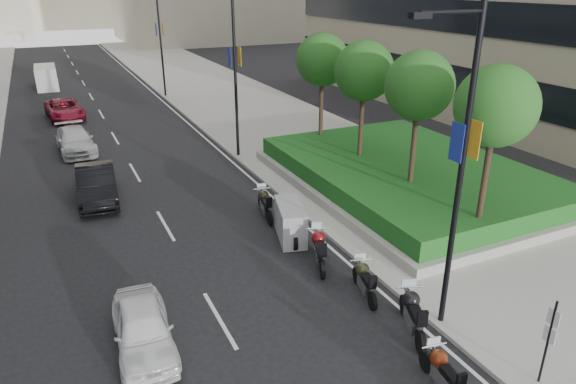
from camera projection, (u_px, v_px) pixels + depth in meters
sidewalk_right at (241, 105)px, 41.11m from camera, size 10.00×100.00×0.15m
lane_edge at (176, 113)px, 39.03m from camera, size 0.12×100.00×0.01m
lane_centre at (105, 120)px, 36.97m from camera, size 0.12×100.00×0.01m
planter at (407, 182)px, 24.72m from camera, size 10.00×14.00×0.40m
hedge at (408, 170)px, 24.49m from camera, size 9.40×13.40×0.80m
tree_0 at (496, 107)px, 17.18m from camera, size 2.80×2.80×6.30m
tree_1 at (419, 86)px, 20.51m from camera, size 2.80×2.80×6.30m
tree_2 at (364, 71)px, 23.85m from camera, size 2.80×2.80×6.30m
tree_3 at (322, 60)px, 27.19m from camera, size 2.80×2.80×6.30m
lamp_post_0 at (458, 162)px, 13.08m from camera, size 2.34×0.45×9.00m
lamp_post_1 at (232, 67)px, 27.26m from camera, size 2.34×0.45×9.00m
lamp_post_2 at (158, 36)px, 42.28m from camera, size 2.34×0.45×9.00m
parking_sign at (549, 338)px, 12.22m from camera, size 0.06×0.32×2.50m
motorcycle_1 at (442, 372)px, 12.44m from camera, size 0.68×2.03×1.02m
motorcycle_2 at (413, 313)px, 14.50m from camera, size 1.12×2.24×1.18m
motorcycle_3 at (364, 280)px, 16.26m from camera, size 0.78×2.06×1.04m
motorcycle_4 at (319, 249)px, 17.99m from camera, size 1.08×2.25×1.18m
motorcycle_5 at (290, 222)px, 19.83m from camera, size 1.53×2.47×1.40m
motorcycle_6 at (265, 204)px, 21.73m from camera, size 0.74×2.20×1.10m
car_a at (143, 329)px, 13.85m from camera, size 1.75×3.85×1.28m
car_b at (97, 184)px, 23.29m from camera, size 1.98×4.83×1.56m
car_c at (75, 140)px, 29.94m from camera, size 2.19×4.83×1.37m
car_d at (64, 109)px, 37.11m from camera, size 2.71×5.16×1.38m
delivery_van at (46, 78)px, 47.50m from camera, size 1.87×4.75×1.98m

